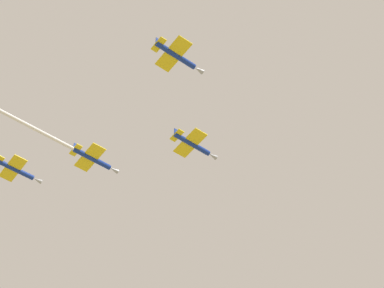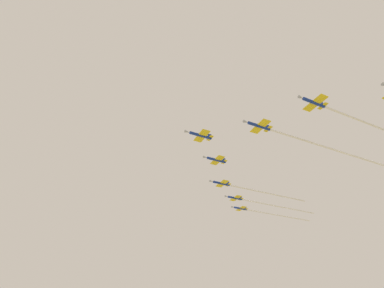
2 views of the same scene
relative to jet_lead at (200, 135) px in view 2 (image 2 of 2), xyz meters
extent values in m
cylinder|color=navy|center=(-0.25, 0.07, -0.01)|extent=(9.55, 3.61, 1.17)
cone|color=#9EA3AD|center=(5.41, -1.45, -0.01)|extent=(2.34, 1.63, 1.11)
cube|color=yellow|center=(-0.76, 0.20, -0.06)|extent=(5.50, 9.11, 0.19)
cube|color=yellow|center=(-4.30, 1.15, -0.01)|extent=(2.38, 3.88, 0.19)
cube|color=navy|center=(-4.21, 1.13, 0.95)|extent=(1.69, 0.61, 1.92)
cylinder|color=navy|center=(-11.77, 19.84, -1.38)|extent=(9.55, 3.61, 1.17)
cone|color=#9EA3AD|center=(-6.11, 18.32, -1.38)|extent=(2.34, 1.63, 1.11)
cube|color=yellow|center=(-12.28, 19.98, -1.43)|extent=(5.50, 9.11, 0.19)
cube|color=yellow|center=(-15.82, 20.93, -1.38)|extent=(2.38, 3.88, 0.19)
cube|color=navy|center=(-15.73, 20.90, -0.42)|extent=(1.69, 0.61, 1.92)
cylinder|color=white|center=(-48.20, 29.62, -1.38)|extent=(63.83, 17.87, 0.82)
cylinder|color=navy|center=(-20.12, -11.28, 1.36)|extent=(9.55, 3.61, 1.17)
cone|color=#9EA3AD|center=(-14.47, -12.80, 1.36)|extent=(2.34, 1.63, 1.11)
cube|color=yellow|center=(-20.63, -11.14, 1.31)|extent=(5.50, 9.11, 0.19)
cube|color=yellow|center=(-24.17, -10.19, 1.36)|extent=(2.38, 3.88, 0.19)
cube|color=navy|center=(-24.09, -10.21, 2.32)|extent=(1.69, 0.61, 1.92)
cylinder|color=navy|center=(-18.92, 38.44, 1.30)|extent=(9.55, 3.61, 1.17)
cone|color=#9EA3AD|center=(-13.27, 36.92, 1.30)|extent=(2.34, 1.63, 1.11)
cube|color=yellow|center=(-19.43, 38.58, 1.25)|extent=(5.50, 9.11, 0.19)
cube|color=yellow|center=(-22.97, 39.53, 1.30)|extent=(2.38, 3.88, 0.19)
cube|color=navy|center=(-22.89, 39.50, 2.26)|extent=(1.69, 0.61, 1.92)
cylinder|color=white|center=(-54.73, 48.05, 1.30)|extent=(62.59, 17.54, 0.82)
cylinder|color=navy|center=(-35.63, -23.79, -1.32)|extent=(9.55, 3.61, 1.17)
cone|color=#9EA3AD|center=(-29.97, -25.31, -1.32)|extent=(2.34, 1.63, 1.11)
cube|color=yellow|center=(-36.14, -23.66, -1.38)|extent=(5.50, 9.11, 0.19)
cube|color=yellow|center=(-39.68, -22.71, -1.32)|extent=(2.38, 3.88, 0.19)
cube|color=navy|center=(-39.59, -22.73, -0.37)|extent=(1.69, 0.61, 1.92)
cylinder|color=white|center=(-65.77, -15.70, -1.32)|extent=(51.26, 14.49, 0.82)
cylinder|color=navy|center=(-57.94, -34.49, -0.13)|extent=(9.55, 3.61, 1.17)
cone|color=#9EA3AD|center=(-52.28, -36.00, -0.13)|extent=(2.34, 1.63, 1.11)
cube|color=yellow|center=(-58.45, -34.35, -0.18)|extent=(5.50, 9.11, 0.19)
cube|color=yellow|center=(-61.99, -33.40, -0.13)|extent=(2.38, 3.88, 0.19)
cube|color=navy|center=(-61.90, -33.42, 0.83)|extent=(1.69, 0.61, 1.92)
cylinder|color=white|center=(-90.64, -25.71, -0.13)|extent=(56.37, 15.87, 0.82)
cylinder|color=navy|center=(-76.24, -46.25, 1.12)|extent=(9.55, 3.61, 1.17)
cone|color=#9EA3AD|center=(-70.58, -47.77, 1.12)|extent=(2.34, 1.63, 1.11)
cube|color=yellow|center=(-76.75, -46.11, 1.07)|extent=(5.50, 9.11, 0.19)
cube|color=yellow|center=(-80.29, -45.16, 1.12)|extent=(2.38, 3.88, 0.19)
cube|color=navy|center=(-80.21, -45.19, 2.08)|extent=(1.69, 0.61, 1.92)
cylinder|color=white|center=(-108.01, -37.72, 1.12)|extent=(54.51, 15.37, 0.82)
camera|label=1|loc=(-73.88, -57.63, -109.01)|focal=59.83mm
camera|label=2|loc=(56.66, 63.15, -61.82)|focal=24.62mm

